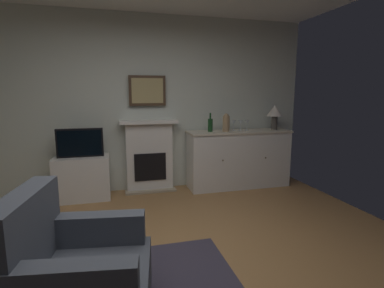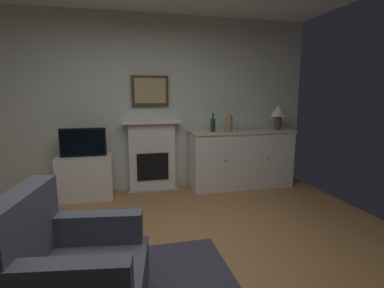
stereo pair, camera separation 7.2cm
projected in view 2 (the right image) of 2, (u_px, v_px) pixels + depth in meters
The scene contains 14 objects.
ground_plane at pixel (170, 282), 2.47m from camera, with size 5.31×4.93×0.10m, color #9E7042.
wall_rear at pixel (143, 104), 4.58m from camera, with size 5.31×0.06×2.66m, color silver.
fireplace_unit at pixel (152, 155), 4.61m from camera, with size 0.87×0.30×1.10m.
framed_picture at pixel (150, 91), 4.49m from camera, with size 0.55×0.04×0.45m.
sideboard_cabinet at pixel (241, 159), 4.78m from camera, with size 1.65×0.49×0.91m.
table_lamp at pixel (278, 113), 4.80m from camera, with size 0.26×0.26×0.40m.
wine_bottle at pixel (213, 125), 4.57m from camera, with size 0.08×0.08×0.29m.
wine_glass_left at pixel (237, 123), 4.70m from camera, with size 0.07×0.07×0.16m.
wine_glass_center at pixel (243, 123), 4.71m from camera, with size 0.07×0.07×0.16m.
wine_glass_right at pixel (250, 123), 4.73m from camera, with size 0.07×0.07×0.16m.
vase_decorative at pixel (229, 123), 4.58m from camera, with size 0.11×0.11×0.28m.
tv_cabinet at pixel (85, 177), 4.27m from camera, with size 0.75×0.42×0.62m.
tv_set at pixel (83, 142), 4.16m from camera, with size 0.62×0.07×0.40m.
armchair at pixel (70, 273), 1.88m from camera, with size 0.92×0.88×0.92m.
Camera 2 is at (-0.35, -2.23, 1.50)m, focal length 27.86 mm.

